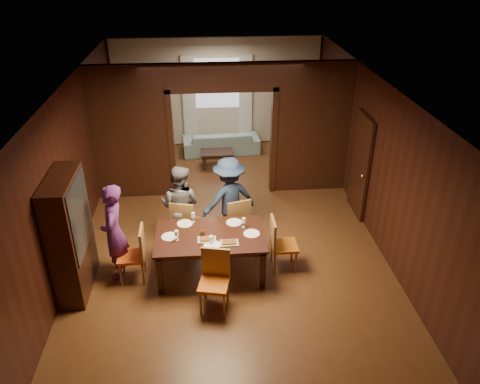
{
  "coord_description": "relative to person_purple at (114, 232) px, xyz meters",
  "views": [
    {
      "loc": [
        -0.4,
        -7.75,
        5.04
      ],
      "look_at": [
        0.2,
        -0.4,
        1.05
      ],
      "focal_mm": 35.0,
      "sensor_mm": 36.0,
      "label": 1
    }
  ],
  "objects": [
    {
      "name": "tumbler",
      "position": [
        1.58,
        -0.35,
        -0.01
      ],
      "size": [
        0.07,
        0.07,
        0.14
      ],
      "primitive_type": "cylinder",
      "color": "silver",
      "rests_on": "dining_table"
    },
    {
      "name": "floor",
      "position": [
        1.93,
        1.21,
        -0.84
      ],
      "size": [
        9.0,
        9.0,
        0.0
      ],
      "primitive_type": "plane",
      "color": "#573118",
      "rests_on": "ground"
    },
    {
      "name": "plate_far_l",
      "position": [
        1.14,
        0.28,
        -0.07
      ],
      "size": [
        0.27,
        0.27,
        0.01
      ],
      "primitive_type": "cylinder",
      "color": "white",
      "rests_on": "dining_table"
    },
    {
      "name": "platter_b",
      "position": [
        1.86,
        -0.37,
        -0.06
      ],
      "size": [
        0.3,
        0.2,
        0.04
      ],
      "primitive_type": "cube",
      "color": "gray",
      "rests_on": "dining_table"
    },
    {
      "name": "dining_table",
      "position": [
        1.56,
        -0.09,
        -0.46
      ],
      "size": [
        1.8,
        1.12,
        0.76
      ],
      "primitive_type": "cube",
      "color": "black",
      "rests_on": "floor"
    },
    {
      "name": "person_purple",
      "position": [
        0.0,
        0.0,
        0.0
      ],
      "size": [
        0.42,
        0.62,
        1.68
      ],
      "primitive_type": "imported",
      "rotation": [
        0.0,
        0.0,
        -1.54
      ],
      "color": "#562162",
      "rests_on": "floor"
    },
    {
      "name": "chair_far_r",
      "position": [
        2.05,
        0.8,
        -0.35
      ],
      "size": [
        0.54,
        0.54,
        0.97
      ],
      "primitive_type": null,
      "rotation": [
        0.0,
        0.0,
        3.41
      ],
      "color": "#DD4B14",
      "rests_on": "floor"
    },
    {
      "name": "sofa",
      "position": [
        1.98,
        5.06,
        -0.55
      ],
      "size": [
        2.05,
        0.91,
        0.59
      ],
      "primitive_type": "imported",
      "rotation": [
        0.0,
        0.0,
        3.21
      ],
      "color": "#8DB5B9",
      "rests_on": "floor"
    },
    {
      "name": "condiment_jar",
      "position": [
        1.44,
        -0.11,
        -0.02
      ],
      "size": [
        0.08,
        0.08,
        0.11
      ],
      "primitive_type": null,
      "color": "#472710",
      "rests_on": "dining_table"
    },
    {
      "name": "chair_far_l",
      "position": [
        1.13,
        0.79,
        -0.35
      ],
      "size": [
        0.54,
        0.54,
        0.97
      ],
      "primitive_type": null,
      "rotation": [
        0.0,
        0.0,
        2.88
      ],
      "color": "orange",
      "rests_on": "floor"
    },
    {
      "name": "curtain_right",
      "position": [
        2.68,
        5.61,
        0.41
      ],
      "size": [
        0.35,
        0.06,
        2.4
      ],
      "primitive_type": "cube",
      "color": "white",
      "rests_on": "back_wall"
    },
    {
      "name": "chair_left",
      "position": [
        0.26,
        -0.16,
        -0.35
      ],
      "size": [
        0.45,
        0.45,
        0.97
      ],
      "primitive_type": null,
      "rotation": [
        0.0,
        0.0,
        -1.55
      ],
      "color": "#CC4713",
      "rests_on": "floor"
    },
    {
      "name": "chair_right",
      "position": [
        2.81,
        -0.07,
        -0.35
      ],
      "size": [
        0.44,
        0.44,
        0.97
      ],
      "primitive_type": null,
      "rotation": [
        0.0,
        0.0,
        1.58
      ],
      "color": "#BE5C11",
      "rests_on": "floor"
    },
    {
      "name": "plate_near",
      "position": [
        1.59,
        -0.4,
        -0.07
      ],
      "size": [
        0.27,
        0.27,
        0.01
      ],
      "primitive_type": "cylinder",
      "color": "white",
      "rests_on": "dining_table"
    },
    {
      "name": "chair_near",
      "position": [
        1.59,
        -0.98,
        -0.35
      ],
      "size": [
        0.52,
        0.52,
        0.97
      ],
      "primitive_type": null,
      "rotation": [
        0.0,
        0.0,
        -0.21
      ],
      "color": "#D55D14",
      "rests_on": "floor"
    },
    {
      "name": "serving_bowl",
      "position": [
        1.62,
        0.02,
        -0.04
      ],
      "size": [
        0.3,
        0.3,
        0.07
      ],
      "primitive_type": "imported",
      "color": "black",
      "rests_on": "dining_table"
    },
    {
      "name": "door_right",
      "position": [
        4.63,
        1.71,
        0.21
      ],
      "size": [
        0.06,
        0.9,
        2.1
      ],
      "primitive_type": "cube",
      "color": "black",
      "rests_on": "floor"
    },
    {
      "name": "wineglass_far",
      "position": [
        1.29,
        0.33,
        0.01
      ],
      "size": [
        0.08,
        0.08,
        0.18
      ],
      "primitive_type": null,
      "color": "silver",
      "rests_on": "dining_table"
    },
    {
      "name": "plate_left",
      "position": [
        0.9,
        -0.1,
        -0.07
      ],
      "size": [
        0.27,
        0.27,
        0.01
      ],
      "primitive_type": "cylinder",
      "color": "white",
      "rests_on": "dining_table"
    },
    {
      "name": "window_far",
      "position": [
        1.93,
        5.65,
        0.86
      ],
      "size": [
        1.2,
        0.03,
        1.3
      ],
      "primitive_type": "cube",
      "color": "silver",
      "rests_on": "back_wall"
    },
    {
      "name": "hutch",
      "position": [
        -0.6,
        -0.29,
        0.16
      ],
      "size": [
        0.4,
        1.2,
        2.0
      ],
      "primitive_type": "cube",
      "color": "black",
      "rests_on": "floor"
    },
    {
      "name": "ceiling",
      "position": [
        1.93,
        1.21,
        2.06
      ],
      "size": [
        5.5,
        9.0,
        0.02
      ],
      "primitive_type": "cube",
      "color": "silver",
      "rests_on": "room_walls"
    },
    {
      "name": "plate_right",
      "position": [
        2.25,
        -0.13,
        -0.07
      ],
      "size": [
        0.27,
        0.27,
        0.01
      ],
      "primitive_type": "cylinder",
      "color": "white",
      "rests_on": "dining_table"
    },
    {
      "name": "coffee_table",
      "position": [
        1.83,
        4.15,
        -0.64
      ],
      "size": [
        0.8,
        0.5,
        0.4
      ],
      "primitive_type": "cube",
      "color": "black",
      "rests_on": "floor"
    },
    {
      "name": "person_navy",
      "position": [
        1.95,
        0.99,
        -0.02
      ],
      "size": [
        1.21,
        0.96,
        1.63
      ],
      "primitive_type": "imported",
      "rotation": [
        0.0,
        0.0,
        3.53
      ],
      "color": "#1C2B48",
      "rests_on": "floor"
    },
    {
      "name": "person_grey",
      "position": [
        1.05,
        0.86,
        -0.05
      ],
      "size": [
        0.93,
        0.83,
        1.57
      ],
      "primitive_type": "imported",
      "rotation": [
        0.0,
        0.0,
        2.78
      ],
      "color": "#53545B",
      "rests_on": "floor"
    },
    {
      "name": "plate_far_r",
      "position": [
        1.98,
        0.25,
        -0.07
      ],
      "size": [
        0.27,
        0.27,
        0.01
      ],
      "primitive_type": "cylinder",
      "color": "white",
      "rests_on": "dining_table"
    },
    {
      "name": "wineglass_right",
      "position": [
        2.14,
        0.09,
        0.01
      ],
      "size": [
        0.08,
        0.08,
        0.18
      ],
      "primitive_type": null,
      "color": "silver",
      "rests_on": "dining_table"
    },
    {
      "name": "room_walls",
      "position": [
        1.93,
        3.09,
        0.67
      ],
      "size": [
        5.52,
        9.01,
        2.9
      ],
      "color": "black",
      "rests_on": "floor"
    },
    {
      "name": "curtain_left",
      "position": [
        1.18,
        5.61,
        0.41
      ],
      "size": [
        0.35,
        0.06,
        2.4
      ],
      "primitive_type": "cube",
      "color": "white",
      "rests_on": "back_wall"
    },
    {
      "name": "wineglass_left",
      "position": [
        1.03,
        -0.21,
        0.01
      ],
      "size": [
        0.08,
        0.08,
        0.18
      ],
      "primitive_type": null,
      "color": "silver",
      "rests_on": "dining_table"
    },
    {
      "name": "platter_a",
      "position": [
        1.51,
        -0.25,
        -0.06
      ],
      "size": [
        0.3,
        0.2,
        0.04
      ],
      "primitive_type": "cube",
      "color": "gray",
      "rests_on": "dining_table"
    }
  ]
}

